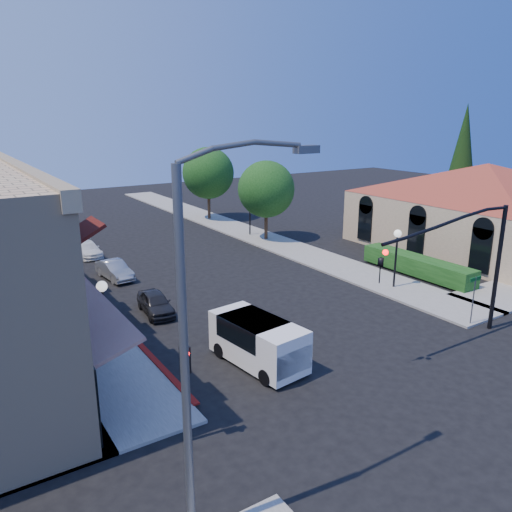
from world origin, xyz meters
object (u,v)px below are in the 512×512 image
conifer_far (463,155)px  street_name_sign (474,293)px  lamppost_left_near (103,301)px  lamppost_left_far (38,234)px  white_van (259,340)px  parked_car_c (88,249)px  signal_mast_arm (472,253)px  lamppost_right_far (250,204)px  parked_car_b (115,270)px  parked_car_a (156,303)px  lamppost_right_near (397,244)px  parked_car_d (65,248)px  cobra_streetlight (198,336)px  secondary_signal (185,377)px  street_tree_a (266,189)px  street_tree_b (208,173)px

conifer_far → street_name_sign: (-20.50, -15.80, -4.66)m
lamppost_left_near → lamppost_left_far: same height
lamppost_left_near → white_van: lamppost_left_near is taller
parked_car_c → signal_mast_arm: bearing=-64.5°
lamppost_right_far → parked_car_b: (-13.30, -5.22, -2.16)m
street_name_sign → parked_car_a: size_ratio=0.75×
signal_mast_arm → lamppost_right_near: bearing=67.9°
lamppost_right_far → parked_car_d: size_ratio=0.82×
lamppost_right_near → white_van: bearing=-163.5°
white_van → parked_car_b: (-1.47, 14.28, -0.54)m
lamppost_left_far → parked_car_a: 10.88m
conifer_far → parked_car_d: 35.59m
white_van → parked_car_c: (-1.47, 20.50, -0.59)m
conifer_far → lamppost_right_near: (-19.50, -10.00, -3.62)m
cobra_streetlight → lamppost_right_far: cobra_streetlight is taller
secondary_signal → lamppost_left_far: size_ratio=0.93×
street_tree_a → lamppost_right_far: 2.49m
lamppost_left_near → parked_car_c: (3.70, 17.00, -2.21)m
lamppost_right_far → white_van: (-11.83, -19.50, -1.62)m
secondary_signal → lamppost_right_near: bearing=21.8°
conifer_far → lamppost_left_far: bearing=173.7°
signal_mast_arm → white_van: 10.12m
street_tree_b → parked_car_d: street_tree_b is taller
parked_car_b → parked_car_c: 6.22m
white_van → lamppost_right_far: bearing=58.7°
street_name_sign → white_van: 11.09m
street_name_sign → parked_car_a: street_name_sign is taller
white_van → parked_car_d: bearing=97.6°
conifer_far → cobra_streetlight: conifer_far is taller
street_tree_a → street_tree_b: (0.00, 10.00, 0.35)m
signal_mast_arm → street_name_sign: bearing=23.2°
street_tree_b → lamppost_left_far: 20.06m
cobra_streetlight → parked_car_a: (4.35, 14.00, -4.70)m
white_van → parked_car_b: 14.36m
conifer_far → lamppost_left_far: size_ratio=3.08×
street_tree_a → secondary_signal: bearing=-129.2°
signal_mast_arm → street_tree_a: bearing=81.8°
signal_mast_arm → lamppost_left_near: 15.82m
conifer_far → parked_car_a: conifer_far is taller
street_tree_a → parked_car_a: size_ratio=1.94×
street_tree_b → lamppost_left_far: street_tree_b is taller
street_tree_a → white_van: (-12.13, -17.50, -3.08)m
lamppost_left_near → parked_car_b: 11.60m
street_tree_a → street_tree_b: size_ratio=0.92×
street_tree_b → white_van: street_tree_b is taller
lamppost_left_far → parked_car_a: bearing=-69.7°
lamppost_right_near → white_van: lamppost_right_near is taller
lamppost_right_near → parked_car_b: (-13.30, 10.78, -2.16)m
conifer_far → parked_car_d: size_ratio=2.53×
cobra_streetlight → signal_mast_arm: bearing=13.1°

